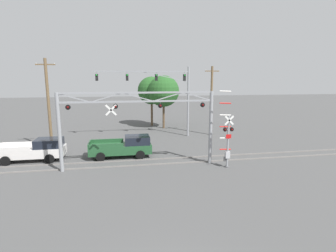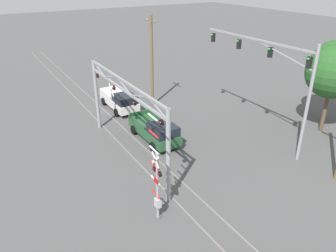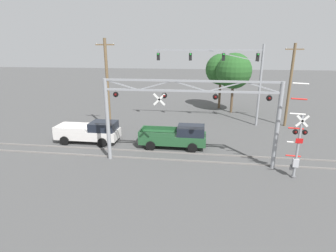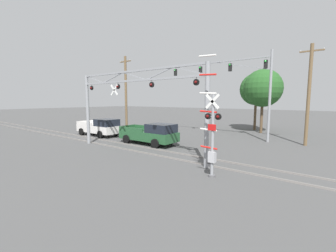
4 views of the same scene
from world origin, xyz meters
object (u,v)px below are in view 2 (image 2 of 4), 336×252
object	(u,v)px
crossing_gantry	(124,107)
utility_pole_left	(152,61)
background_tree_beyond_span	(335,64)
pickup_truck_lead	(156,130)
pickup_truck_following	(120,101)
background_tree_far_left_verge	(334,72)
traffic_signal_span	(279,73)
crossing_signal_mast	(157,185)

from	to	relation	value
crossing_gantry	utility_pole_left	xyz separation A→B (m)	(-8.34, 6.71, 0.61)
crossing_gantry	background_tree_beyond_span	size ratio (longest dim) A/B	1.66
pickup_truck_lead	background_tree_beyond_span	distance (m)	16.87
pickup_truck_lead	pickup_truck_following	world-z (taller)	same
pickup_truck_lead	background_tree_far_left_verge	size ratio (longest dim) A/B	0.74
background_tree_beyond_span	traffic_signal_span	bearing A→B (deg)	-84.33
utility_pole_left	background_tree_far_left_verge	size ratio (longest dim) A/B	1.19
pickup_truck_following	background_tree_far_left_verge	world-z (taller)	background_tree_far_left_verge
traffic_signal_span	background_tree_far_left_verge	world-z (taller)	traffic_signal_span
traffic_signal_span	utility_pole_left	distance (m)	13.06
traffic_signal_span	pickup_truck_lead	world-z (taller)	traffic_signal_span
crossing_gantry	pickup_truck_following	distance (m)	9.96
crossing_gantry	pickup_truck_following	world-z (taller)	crossing_gantry
crossing_signal_mast	utility_pole_left	bearing A→B (deg)	152.39
pickup_truck_lead	background_tree_beyond_span	size ratio (longest dim) A/B	0.75
traffic_signal_span	background_tree_beyond_span	bearing A→B (deg)	95.67
background_tree_beyond_span	utility_pole_left	bearing A→B (deg)	-133.69
traffic_signal_span	background_tree_far_left_verge	distance (m)	5.77
background_tree_beyond_span	background_tree_far_left_verge	distance (m)	2.74
crossing_signal_mast	utility_pole_left	world-z (taller)	utility_pole_left
crossing_gantry	background_tree_far_left_verge	bearing A→B (deg)	74.23
crossing_gantry	background_tree_far_left_verge	xyz separation A→B (m)	(4.65, 16.47, 1.28)
pickup_truck_lead	background_tree_beyond_span	bearing A→B (deg)	74.47
pickup_truck_lead	pickup_truck_following	bearing A→B (deg)	178.47
crossing_gantry	utility_pole_left	distance (m)	10.73
crossing_gantry	pickup_truck_lead	size ratio (longest dim) A/B	2.20
traffic_signal_span	pickup_truck_following	xyz separation A→B (m)	(-12.88, -7.46, -5.01)
traffic_signal_span	background_tree_far_left_verge	bearing A→B (deg)	83.50
crossing_signal_mast	background_tree_far_left_verge	xyz separation A→B (m)	(-2.34, 17.78, 3.13)
pickup_truck_lead	utility_pole_left	world-z (taller)	utility_pole_left
background_tree_far_left_verge	pickup_truck_following	bearing A→B (deg)	-135.78
pickup_truck_lead	background_tree_far_left_verge	distance (m)	15.22
background_tree_beyond_span	background_tree_far_left_verge	xyz separation A→B (m)	(1.45, -2.33, 0.01)
utility_pole_left	pickup_truck_following	bearing A→B (deg)	-98.86
traffic_signal_span	crossing_gantry	bearing A→B (deg)	-110.39
crossing_gantry	pickup_truck_lead	distance (m)	4.53
pickup_truck_following	crossing_signal_mast	bearing A→B (deg)	-16.22
background_tree_far_left_verge	background_tree_beyond_span	bearing A→B (deg)	121.85
background_tree_beyond_span	background_tree_far_left_verge	bearing A→B (deg)	-58.15
crossing_signal_mast	background_tree_far_left_verge	size ratio (longest dim) A/B	0.82
pickup_truck_lead	background_tree_beyond_span	world-z (taller)	background_tree_beyond_span
crossing_gantry	traffic_signal_span	bearing A→B (deg)	69.61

